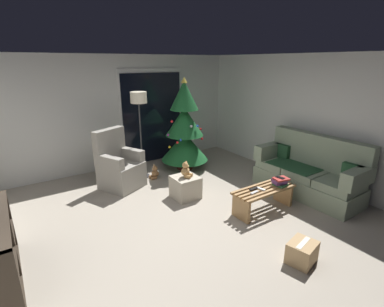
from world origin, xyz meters
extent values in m
plane|color=#9E9384|center=(0.00, 0.00, 0.00)|extent=(7.00, 7.00, 0.00)
cube|color=silver|center=(0.00, 3.06, 1.25)|extent=(5.72, 0.12, 2.50)
cube|color=silver|center=(2.86, 0.00, 1.25)|extent=(0.12, 6.00, 2.50)
cube|color=silver|center=(0.80, 2.99, 1.10)|extent=(1.60, 0.02, 2.20)
cube|color=black|center=(0.80, 2.97, 1.05)|extent=(1.50, 0.02, 2.10)
cube|color=gray|center=(2.25, -0.30, 0.17)|extent=(0.80, 1.91, 0.34)
cube|color=gray|center=(2.24, -0.92, 0.41)|extent=(0.69, 0.61, 0.14)
cube|color=gray|center=(2.23, -0.30, 0.41)|extent=(0.69, 0.61, 0.14)
cube|color=gray|center=(2.22, 0.32, 0.41)|extent=(0.69, 0.61, 0.14)
cube|color=gray|center=(2.55, -0.30, 0.78)|extent=(0.24, 1.90, 0.60)
cube|color=gray|center=(2.27, -1.17, 0.62)|extent=(0.76, 0.22, 0.28)
cube|color=gray|center=(2.23, 0.57, 0.62)|extent=(0.76, 0.22, 0.28)
cube|color=#234C2D|center=(2.21, -0.05, 0.49)|extent=(0.62, 0.91, 0.02)
cube|color=#234C2D|center=(2.42, -1.00, 0.62)|extent=(0.13, 0.32, 0.28)
cube|color=#234C2D|center=(2.40, 0.40, 0.62)|extent=(0.13, 0.32, 0.28)
cube|color=#9E7547|center=(1.13, -0.48, 0.38)|extent=(1.10, 0.05, 0.04)
cube|color=#9E7547|center=(1.13, -0.39, 0.38)|extent=(1.10, 0.05, 0.04)
cube|color=#9E7547|center=(1.13, -0.30, 0.38)|extent=(1.10, 0.05, 0.04)
cube|color=#9E7547|center=(1.13, -0.22, 0.38)|extent=(1.10, 0.05, 0.04)
cube|color=#9E7547|center=(1.13, -0.13, 0.38)|extent=(1.10, 0.05, 0.04)
cube|color=#9E7547|center=(0.64, -0.30, 0.18)|extent=(0.05, 0.36, 0.36)
cube|color=#9E7547|center=(1.62, -0.30, 0.18)|extent=(0.05, 0.36, 0.36)
cube|color=#ADADB2|center=(0.87, -0.34, 0.41)|extent=(0.16, 0.06, 0.02)
cube|color=silver|center=(1.05, -0.31, 0.41)|extent=(0.08, 0.16, 0.02)
cube|color=black|center=(0.95, -0.24, 0.41)|extent=(0.16, 0.05, 0.02)
cube|color=#337042|center=(1.44, -0.37, 0.42)|extent=(0.20, 0.21, 0.03)
cube|color=#6B3D7A|center=(1.42, -0.36, 0.45)|extent=(0.24, 0.18, 0.04)
cube|color=#6B3D7A|center=(1.41, -0.37, 0.49)|extent=(0.25, 0.20, 0.04)
cube|color=#A32D28|center=(1.43, -0.39, 0.52)|extent=(0.26, 0.22, 0.03)
cube|color=black|center=(1.42, -0.37, 0.54)|extent=(0.09, 0.15, 0.01)
cylinder|color=#4C1E19|center=(1.10, 2.05, 0.05)|extent=(0.36, 0.36, 0.10)
cylinder|color=brown|center=(1.10, 2.05, 0.16)|extent=(0.08, 0.08, 0.12)
cone|color=#195628|center=(1.10, 2.05, 0.53)|extent=(1.05, 1.05, 0.62)
cone|color=#195628|center=(1.10, 2.05, 1.10)|extent=(0.83, 0.83, 0.62)
cone|color=#195628|center=(1.10, 2.05, 1.66)|extent=(0.61, 0.61, 0.62)
sphere|color=white|center=(1.07, 1.72, 1.05)|extent=(0.06, 0.06, 0.06)
sphere|color=red|center=(0.80, 2.06, 1.13)|extent=(0.06, 0.06, 0.06)
sphere|color=blue|center=(1.24, 1.75, 1.03)|extent=(0.06, 0.06, 0.06)
sphere|color=red|center=(1.44, 1.91, 0.91)|extent=(0.06, 0.06, 0.06)
sphere|color=blue|center=(0.83, 1.76, 0.78)|extent=(0.06, 0.06, 0.06)
sphere|color=#B233A5|center=(0.72, 2.10, 0.83)|extent=(0.06, 0.06, 0.06)
sphere|color=red|center=(0.77, 1.80, 0.73)|extent=(0.06, 0.06, 0.06)
sphere|color=gold|center=(0.67, 1.96, 0.61)|extent=(0.06, 0.06, 0.06)
sphere|color=red|center=(1.52, 1.97, 0.66)|extent=(0.06, 0.06, 0.06)
cone|color=#EAD14C|center=(1.10, 2.05, 1.98)|extent=(0.14, 0.14, 0.12)
cube|color=gray|center=(-0.45, 1.87, 0.16)|extent=(0.90, 0.90, 0.31)
cube|color=gray|center=(-0.45, 1.87, 0.40)|extent=(0.90, 0.90, 0.18)
cube|color=gray|center=(-0.57, 2.11, 0.81)|extent=(0.68, 0.43, 0.64)
cube|color=gray|center=(-0.19, 1.97, 0.60)|extent=(0.37, 0.59, 0.22)
cube|color=gray|center=(-0.70, 1.73, 0.60)|extent=(0.37, 0.59, 0.22)
cylinder|color=#2D2D30|center=(0.10, 2.13, 0.01)|extent=(0.28, 0.28, 0.02)
cylinder|color=#2D2D30|center=(0.10, 2.13, 0.80)|extent=(0.03, 0.03, 1.55)
cylinder|color=beige|center=(0.10, 2.13, 1.67)|extent=(0.32, 0.32, 0.22)
cube|color=#382D23|center=(-2.50, 0.16, 0.02)|extent=(0.40, 1.40, 0.04)
cube|color=#B2A893|center=(0.33, 0.81, 0.20)|extent=(0.44, 0.44, 0.40)
cylinder|color=tan|center=(0.41, 0.79, 0.43)|extent=(0.12, 0.13, 0.06)
cylinder|color=tan|center=(0.32, 0.73, 0.43)|extent=(0.12, 0.13, 0.06)
sphere|color=tan|center=(0.33, 0.81, 0.50)|extent=(0.15, 0.15, 0.15)
sphere|color=tan|center=(0.33, 0.81, 0.62)|extent=(0.11, 0.11, 0.11)
sphere|color=tan|center=(0.36, 0.77, 0.61)|extent=(0.04, 0.04, 0.04)
sphere|color=tan|center=(0.36, 0.83, 0.66)|extent=(0.04, 0.04, 0.04)
sphere|color=tan|center=(0.30, 0.78, 0.66)|extent=(0.04, 0.04, 0.04)
sphere|color=tan|center=(0.40, 0.83, 0.51)|extent=(0.06, 0.06, 0.06)
sphere|color=tan|center=(0.28, 0.75, 0.51)|extent=(0.06, 0.06, 0.06)
cylinder|color=brown|center=(0.22, 1.86, 0.03)|extent=(0.11, 0.06, 0.06)
cylinder|color=brown|center=(0.22, 1.96, 0.03)|extent=(0.11, 0.06, 0.06)
sphere|color=brown|center=(0.28, 1.91, 0.10)|extent=(0.15, 0.15, 0.15)
sphere|color=brown|center=(0.28, 1.91, 0.22)|extent=(0.11, 0.11, 0.11)
sphere|color=#A37A51|center=(0.23, 1.91, 0.21)|extent=(0.04, 0.04, 0.04)
sphere|color=brown|center=(0.28, 1.87, 0.27)|extent=(0.04, 0.04, 0.04)
sphere|color=brown|center=(0.28, 1.94, 0.27)|extent=(0.04, 0.04, 0.04)
sphere|color=brown|center=(0.26, 1.83, 0.11)|extent=(0.06, 0.06, 0.06)
sphere|color=brown|center=(0.26, 1.98, 0.11)|extent=(0.06, 0.06, 0.06)
cube|color=tan|center=(0.57, -1.45, 0.13)|extent=(0.40, 0.36, 0.27)
cube|color=beige|center=(0.57, -1.45, 0.27)|extent=(0.31, 0.13, 0.00)
camera|label=1|loc=(-2.16, -3.13, 2.35)|focal=26.58mm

